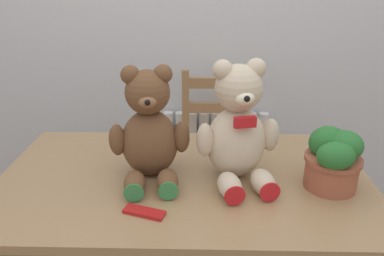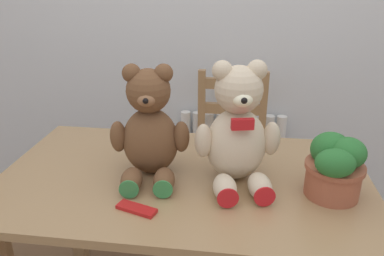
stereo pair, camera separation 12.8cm
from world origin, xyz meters
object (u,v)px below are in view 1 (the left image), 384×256
at_px(wooden_chair_behind, 216,160).
at_px(teddy_bear_right, 238,130).
at_px(teddy_bear_left, 149,131).
at_px(chocolate_bar, 144,212).
at_px(potted_plant, 333,159).

height_order(wooden_chair_behind, teddy_bear_right, teddy_bear_right).
distance_m(teddy_bear_left, chocolate_bar, 0.29).
bearing_deg(potted_plant, chocolate_bar, -164.32).
bearing_deg(teddy_bear_right, potted_plant, 156.81).
bearing_deg(teddy_bear_left, chocolate_bar, 84.50).
bearing_deg(teddy_bear_right, wooden_chair_behind, -98.86).
bearing_deg(potted_plant, teddy_bear_left, 174.18).
xyz_separation_m(potted_plant, chocolate_bar, (-0.61, -0.17, -0.10)).
distance_m(wooden_chair_behind, potted_plant, 0.94).
distance_m(teddy_bear_right, chocolate_bar, 0.41).
height_order(teddy_bear_right, potted_plant, teddy_bear_right).
xyz_separation_m(wooden_chair_behind, potted_plant, (0.35, -0.77, 0.42)).
bearing_deg(wooden_chair_behind, teddy_bear_left, 69.58).
relative_size(wooden_chair_behind, potted_plant, 4.55).
bearing_deg(potted_plant, teddy_bear_right, 168.80).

